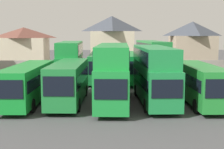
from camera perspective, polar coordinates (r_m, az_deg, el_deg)
ground at (r=45.98m, az=-0.40°, el=-0.28°), size 140.00×140.00×0.00m
depot_boundary_wall at (r=50.85m, az=-0.49°, el=1.47°), size 56.00×0.50×1.80m
bus_1 at (r=28.97m, az=-14.43°, el=-1.23°), size 2.75×11.13×3.30m
bus_2 at (r=28.33m, az=-7.56°, el=-1.01°), size 2.83×10.28×3.52m
bus_3 at (r=27.68m, az=0.17°, el=0.62°), size 3.13×11.49×5.06m
bus_4 at (r=28.37m, az=7.36°, el=0.51°), size 2.74×10.88×4.88m
bus_5 at (r=28.68m, az=15.06°, el=-1.28°), size 2.56×10.15×3.35m
bus_6 at (r=40.80m, az=-7.29°, el=2.63°), size 2.80×10.72×4.95m
bus_7 at (r=40.64m, az=-2.10°, el=1.54°), size 2.70×10.84×3.49m
bus_8 at (r=40.57m, az=3.01°, el=1.55°), size 2.92×11.06×3.52m
bus_9 at (r=41.44m, az=7.08°, el=2.76°), size 3.25×10.47×5.03m
house_terrace_left at (r=61.14m, az=-15.08°, el=4.73°), size 8.49×6.50×7.02m
house_terrace_centre at (r=59.04m, az=-0.01°, el=5.90°), size 7.79×8.32×9.03m
house_terrace_right at (r=61.31m, az=13.81°, el=5.28°), size 7.73×7.31×8.07m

